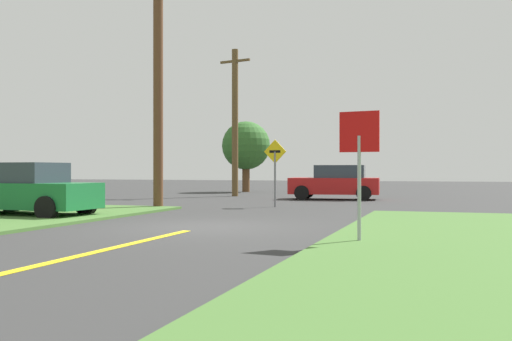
% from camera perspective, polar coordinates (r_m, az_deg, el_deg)
% --- Properties ---
extents(ground_plane, '(120.00, 120.00, 0.00)m').
position_cam_1_polar(ground_plane, '(14.68, -5.03, -5.43)').
color(ground_plane, '#333333').
extents(stop_sign, '(0.77, 0.15, 2.51)m').
position_cam_1_polar(stop_sign, '(11.34, 9.90, 1.92)').
color(stop_sign, '#9EA0A8').
rests_on(stop_sign, ground).
extents(car_approaching_junction, '(4.32, 2.36, 1.62)m').
position_cam_1_polar(car_approaching_junction, '(28.28, 7.68, -1.14)').
color(car_approaching_junction, red).
rests_on(car_approaching_junction, ground).
extents(parked_car_near_building, '(4.30, 2.14, 1.62)m').
position_cam_1_polar(parked_car_near_building, '(19.06, -21.24, -1.75)').
color(parked_car_near_building, '#196B33').
rests_on(parked_car_near_building, ground).
extents(utility_pole_mid, '(1.80, 0.36, 8.59)m').
position_cam_1_polar(utility_pole_mid, '(22.10, -9.39, 7.81)').
color(utility_pole_mid, brown).
rests_on(utility_pole_mid, ground).
extents(utility_pole_far, '(1.78, 0.50, 7.79)m').
position_cam_1_polar(utility_pole_far, '(31.50, -2.03, 4.78)').
color(utility_pole_far, brown).
rests_on(utility_pole_far, ground).
extents(direction_sign, '(0.90, 0.15, 2.55)m').
position_cam_1_polar(direction_sign, '(22.36, 1.84, 0.53)').
color(direction_sign, slate).
rests_on(direction_sign, ground).
extents(oak_tree_left, '(3.05, 3.05, 4.47)m').
position_cam_1_polar(oak_tree_left, '(37.47, -0.97, 2.38)').
color(oak_tree_left, brown).
rests_on(oak_tree_left, ground).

